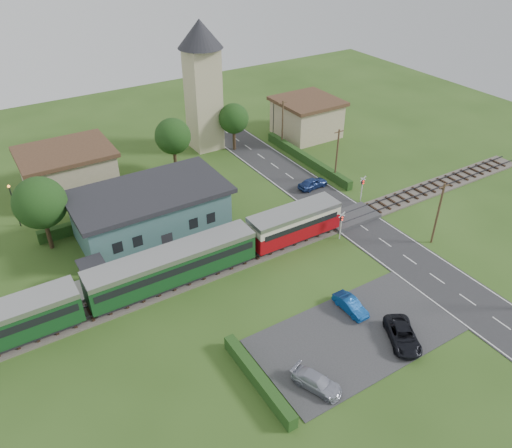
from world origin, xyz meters
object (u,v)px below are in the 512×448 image
car_on_road (313,183)px  pedestrian_near (249,228)px  pedestrian_far (127,266)px  church_tower (202,77)px  crossing_signal_near (341,222)px  car_park_blue (351,305)px  train (140,277)px  station_building (151,212)px  car_park_dark (403,335)px  house_east (307,117)px  crossing_signal_far (362,185)px  house_west (68,171)px  car_park_silver (317,382)px  equipment_hut (93,274)px

car_on_road → pedestrian_near: 13.62m
pedestrian_far → car_on_road: bearing=-80.2°
church_tower → crossing_signal_near: size_ratio=5.37×
crossing_signal_near → car_park_blue: bearing=-125.0°
train → station_building: bearing=62.5°
car_park_dark → pedestrian_near: (-3.05, 19.01, 0.70)m
car_park_blue → train: bearing=141.3°
house_east → pedestrian_near: 29.30m
crossing_signal_near → car_park_blue: 11.20m
crossing_signal_far → car_park_blue: crossing_signal_far is taller
car_on_road → car_park_blue: (-10.62, -19.43, -0.04)m
house_west → house_east: 35.01m
crossing_signal_far → car_park_silver: bearing=-138.2°
car_park_dark → train: bearing=161.7°
car_on_road → crossing_signal_near: bearing=154.8°
equipment_hut → car_on_road: (28.64, 4.73, -1.03)m
equipment_hut → church_tower: bearing=44.7°
crossing_signal_far → pedestrian_far: 28.44m
station_building → house_west: 14.87m
train → car_park_blue: train is taller
pedestrian_near → car_on_road: bearing=-145.5°
crossing_signal_far → pedestrian_far: (-28.41, 0.92, -0.94)m
car_park_silver → car_on_road: bearing=31.2°
house_west → pedestrian_near: bearing=-57.3°
crossing_signal_near → car_park_blue: size_ratio=0.90×
station_building → crossing_signal_near: bearing=-34.8°
car_park_blue → car_park_silver: (-7.52, -5.00, -0.03)m
station_building → church_tower: 23.89m
station_building → pedestrian_far: (-4.81, -5.68, -1.49)m
crossing_signal_near → crossing_signal_far: same height
station_building → car_park_blue: 22.90m
car_park_silver → church_tower: bearing=51.4°
church_tower → car_park_dark: size_ratio=3.82×
equipment_hut → house_west: (3.00, 19.80, 1.04)m
crossing_signal_near → pedestrian_near: (-8.23, 4.92, -0.72)m
crossing_signal_near → car_park_dark: 15.08m
church_tower → pedestrian_near: bearing=-106.2°
crossing_signal_near → crossing_signal_far: bearing=33.7°
pedestrian_near → car_park_dark: bearing=110.1°
church_tower → house_east: size_ratio=2.00×
church_tower → crossing_signal_far: size_ratio=5.37×
station_building → car_park_blue: (10.02, -20.49, -2.01)m
equipment_hut → church_tower: (23.00, 22.80, 8.48)m
house_east → pedestrian_far: bearing=-151.8°
pedestrian_near → car_park_silver: bearing=84.4°
pedestrian_near → crossing_signal_near: bearing=160.2°
crossing_signal_near → pedestrian_near: bearing=149.2°
station_building → pedestrian_far: 7.59m
train → pedestrian_far: bearing=92.3°
car_on_road → car_park_dark: bearing=156.0°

